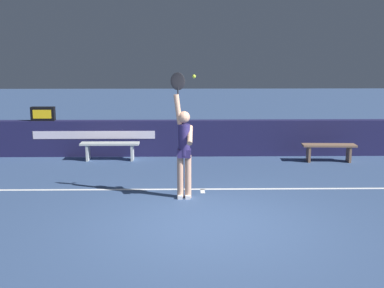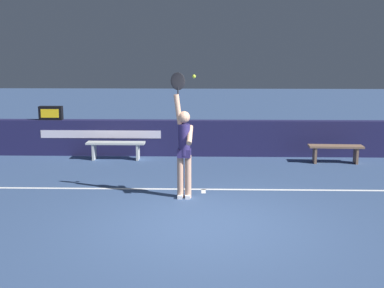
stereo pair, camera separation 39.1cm
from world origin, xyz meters
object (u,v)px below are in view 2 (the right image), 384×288
at_px(tennis_player, 184,147).
at_px(tennis_ball, 194,76).
at_px(courtside_bench_far, 116,146).
at_px(speed_display, 51,113).
at_px(courtside_bench_near, 336,150).

height_order(tennis_player, tennis_ball, tennis_player).
xyz_separation_m(tennis_player, courtside_bench_far, (-1.99, 3.41, -0.67)).
relative_size(speed_display, tennis_ball, 9.34).
height_order(tennis_player, courtside_bench_far, tennis_player).
height_order(speed_display, tennis_player, tennis_player).
bearing_deg(tennis_ball, courtside_bench_near, 40.91).
bearing_deg(tennis_player, tennis_ball, -2.98).
bearing_deg(tennis_ball, tennis_player, 177.02).
distance_m(tennis_player, courtside_bench_far, 4.00).
height_order(tennis_player, courtside_bench_near, tennis_player).
relative_size(speed_display, courtside_bench_far, 0.41).
bearing_deg(courtside_bench_near, tennis_player, -140.69).
bearing_deg(speed_display, tennis_ball, -44.22).
relative_size(tennis_player, courtside_bench_far, 1.60).
height_order(speed_display, courtside_bench_far, speed_display).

